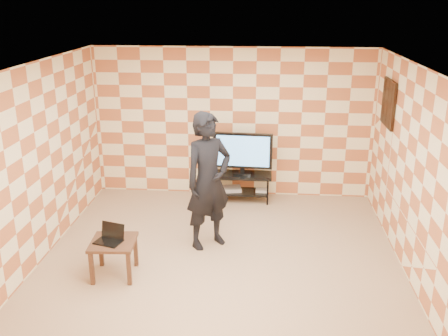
{
  "coord_description": "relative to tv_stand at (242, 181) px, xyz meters",
  "views": [
    {
      "loc": [
        0.56,
        -6.22,
        3.52
      ],
      "look_at": [
        0.0,
        0.6,
        1.15
      ],
      "focal_mm": 40.0,
      "sensor_mm": 36.0,
      "label": 1
    }
  ],
  "objects": [
    {
      "name": "laptop",
      "position": [
        -1.59,
        -2.71,
        0.18
      ],
      "size": [
        0.39,
        0.35,
        0.22
      ],
      "color": "black",
      "rests_on": "side_table"
    },
    {
      "name": "ceiling",
      "position": [
        -0.2,
        -2.17,
        2.33
      ],
      "size": [
        5.0,
        5.0,
        0.02
      ],
      "primitive_type": "cube",
      "color": "white",
      "rests_on": "wall_back"
    },
    {
      "name": "wall_right",
      "position": [
        2.3,
        -2.17,
        0.98
      ],
      "size": [
        0.02,
        5.0,
        2.7
      ],
      "primitive_type": "cube",
      "color": "beige",
      "rests_on": "ground"
    },
    {
      "name": "tv_stand",
      "position": [
        0.0,
        0.0,
        0.0
      ],
      "size": [
        1.04,
        0.47,
        0.5
      ],
      "color": "black",
      "rests_on": "floor"
    },
    {
      "name": "person",
      "position": [
        -0.41,
        -1.74,
        0.64
      ],
      "size": [
        0.87,
        0.84,
        2.01
      ],
      "primitive_type": "imported",
      "rotation": [
        0.0,
        0.0,
        0.68
      ],
      "color": "black",
      "rests_on": "floor"
    },
    {
      "name": "dvd_player",
      "position": [
        -0.22,
        0.01,
        -0.16
      ],
      "size": [
        0.42,
        0.34,
        0.06
      ],
      "primitive_type": "cube",
      "rotation": [
        0.0,
        0.0,
        0.18
      ],
      "color": "#B0B0B2",
      "rests_on": "tv_stand"
    },
    {
      "name": "floor",
      "position": [
        -0.2,
        -2.17,
        -0.37
      ],
      "size": [
        5.0,
        5.0,
        0.0
      ],
      "primitive_type": "plane",
      "color": "tan",
      "rests_on": "ground"
    },
    {
      "name": "wall_left",
      "position": [
        -2.7,
        -2.17,
        0.98
      ],
      "size": [
        0.02,
        5.0,
        2.7
      ],
      "primitive_type": "cube",
      "color": "beige",
      "rests_on": "ground"
    },
    {
      "name": "tv",
      "position": [
        0.0,
        -0.0,
        0.55
      ],
      "size": [
        1.05,
        0.22,
        0.76
      ],
      "color": "black",
      "rests_on": "tv_stand"
    },
    {
      "name": "game_console",
      "position": [
        0.35,
        0.01,
        -0.17
      ],
      "size": [
        0.21,
        0.16,
        0.05
      ],
      "primitive_type": "cube",
      "rotation": [
        0.0,
        0.0,
        -0.05
      ],
      "color": "silver",
      "rests_on": "tv_stand"
    },
    {
      "name": "side_table",
      "position": [
        -1.56,
        -2.71,
        0.04
      ],
      "size": [
        0.61,
        0.61,
        0.5
      ],
      "color": "#3B271A",
      "rests_on": "floor"
    },
    {
      "name": "wall_front",
      "position": [
        -0.2,
        -4.67,
        0.98
      ],
      "size": [
        5.0,
        0.02,
        2.7
      ],
      "primitive_type": "cube",
      "color": "beige",
      "rests_on": "ground"
    },
    {
      "name": "wall_back",
      "position": [
        -0.2,
        0.33,
        0.98
      ],
      "size": [
        5.0,
        0.02,
        2.7
      ],
      "primitive_type": "cube",
      "color": "beige",
      "rests_on": "ground"
    },
    {
      "name": "wall_art",
      "position": [
        2.27,
        -0.62,
        1.58
      ],
      "size": [
        0.04,
        0.72,
        0.72
      ],
      "color": "black",
      "rests_on": "wall_right"
    }
  ]
}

